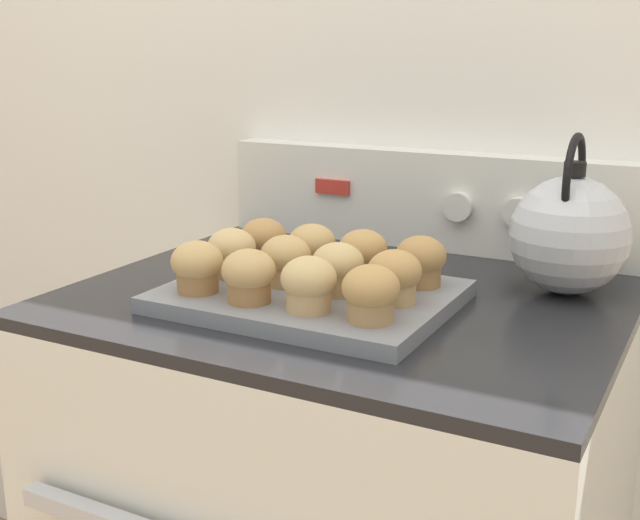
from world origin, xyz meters
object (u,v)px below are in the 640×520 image
(muffin_r2_c0, at_px, (263,241))
(muffin_r1_c2, at_px, (338,268))
(muffin_r0_c1, at_px, (249,276))
(muffin_r0_c2, at_px, (309,284))
(muffin_r1_c1, at_px, (286,260))
(muffin_pan, at_px, (310,296))
(muffin_r2_c3, at_px, (421,261))
(tea_kettle, at_px, (570,233))
(muffin_r0_c3, at_px, (371,293))
(muffin_r2_c1, at_px, (312,247))
(muffin_r1_c3, at_px, (394,276))
(muffin_r1_c0, at_px, (232,252))
(muffin_r0_c0, at_px, (197,266))
(muffin_r2_c2, at_px, (363,254))

(muffin_r2_c0, bearing_deg, muffin_r1_c2, -26.80)
(muffin_r0_c1, height_order, muffin_r0_c2, same)
(muffin_r2_c0, bearing_deg, muffin_r1_c1, -43.17)
(muffin_pan, xyz_separation_m, muffin_r0_c2, (0.04, -0.08, 0.05))
(muffin_r2_c3, distance_m, tea_kettle, 0.22)
(muffin_r0_c3, distance_m, muffin_r2_c1, 0.23)
(muffin_pan, relative_size, muffin_r1_c3, 5.40)
(muffin_r1_c0, bearing_deg, muffin_r0_c1, -45.96)
(muffin_r0_c2, xyz_separation_m, tea_kettle, (0.25, 0.30, 0.03))
(muffin_r1_c3, distance_m, muffin_r2_c0, 0.26)
(muffin_r1_c2, bearing_deg, muffin_r2_c0, 153.20)
(muffin_r1_c1, distance_m, muffin_r2_c0, 0.12)
(muffin_pan, height_order, muffin_r0_c1, muffin_r0_c1)
(muffin_r0_c2, height_order, muffin_r2_c3, same)
(muffin_r0_c2, distance_m, muffin_r2_c0, 0.24)
(muffin_r0_c1, distance_m, muffin_r1_c3, 0.19)
(muffin_r0_c0, distance_m, muffin_r0_c3, 0.25)
(tea_kettle, bearing_deg, muffin_r1_c2, -138.87)
(muffin_pan, bearing_deg, muffin_r1_c3, -1.29)
(muffin_r1_c0, relative_size, tea_kettle, 0.31)
(muffin_r2_c3, xyz_separation_m, tea_kettle, (0.17, 0.13, 0.03))
(muffin_r0_c0, relative_size, muffin_r1_c0, 1.00)
(muffin_r0_c3, bearing_deg, muffin_pan, 147.04)
(muffin_pan, relative_size, muffin_r0_c2, 5.40)
(muffin_r0_c2, distance_m, muffin_r2_c1, 0.18)
(muffin_r0_c1, xyz_separation_m, muffin_r2_c2, (0.08, 0.17, 0.00))
(muffin_r2_c2, height_order, tea_kettle, tea_kettle)
(muffin_r2_c3, bearing_deg, muffin_r1_c0, -162.09)
(muffin_r1_c2, bearing_deg, muffin_r0_c2, -89.83)
(muffin_r0_c1, distance_m, muffin_r0_c2, 0.08)
(muffin_r0_c1, height_order, tea_kettle, tea_kettle)
(muffin_r0_c0, height_order, muffin_r2_c3, same)
(muffin_r0_c3, bearing_deg, muffin_r2_c2, 117.89)
(muffin_pan, relative_size, muffin_r1_c2, 5.40)
(muffin_pan, height_order, muffin_r1_c2, muffin_r1_c2)
(muffin_r1_c1, height_order, muffin_r2_c3, same)
(muffin_r0_c2, relative_size, muffin_r1_c3, 1.00)
(muffin_r0_c0, relative_size, muffin_r1_c3, 1.00)
(muffin_r0_c3, bearing_deg, muffin_r2_c0, 146.83)
(tea_kettle, bearing_deg, muffin_r1_c3, -127.82)
(muffin_r0_c1, relative_size, muffin_r2_c1, 1.00)
(muffin_r1_c2, height_order, muffin_r1_c3, same)
(muffin_r0_c3, bearing_deg, tea_kettle, 60.74)
(muffin_r0_c1, relative_size, muffin_r2_c3, 1.00)
(muffin_r0_c3, xyz_separation_m, muffin_r2_c1, (-0.17, 0.16, 0.00))
(muffin_r0_c0, height_order, muffin_r2_c1, same)
(muffin_r0_c3, bearing_deg, muffin_r0_c0, 179.80)
(muffin_r0_c0, bearing_deg, muffin_r2_c1, 62.40)
(muffin_r2_c1, bearing_deg, muffin_r1_c1, -88.45)
(muffin_r1_c0, height_order, muffin_r2_c2, same)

